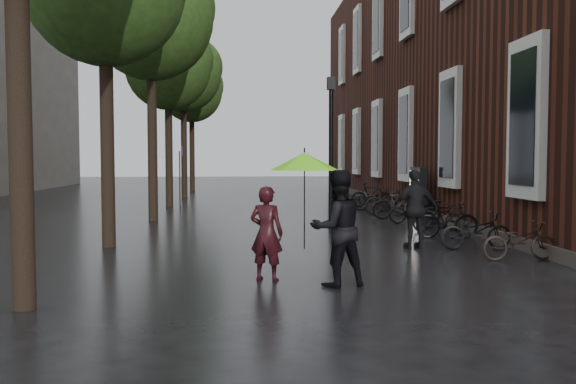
{
  "coord_description": "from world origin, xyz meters",
  "views": [
    {
      "loc": [
        -0.96,
        -7.71,
        2.13
      ],
      "look_at": [
        0.05,
        5.23,
        1.39
      ],
      "focal_mm": 38.0,
      "sensor_mm": 36.0,
      "label": 1
    }
  ],
  "objects": [
    {
      "name": "ground",
      "position": [
        0.0,
        0.0,
        0.0
      ],
      "size": [
        120.0,
        120.0,
        0.0
      ],
      "primitive_type": "plane",
      "color": "black"
    },
    {
      "name": "lamp_post",
      "position": [
        1.71,
        10.2,
        2.72
      ],
      "size": [
        0.23,
        0.23,
        4.49
      ],
      "rotation": [
        0.0,
        0.0,
        -0.0
      ],
      "color": "black",
      "rests_on": "ground"
    },
    {
      "name": "street_trees",
      "position": [
        -3.99,
        15.91,
        6.34
      ],
      "size": [
        4.33,
        34.03,
        8.91
      ],
      "color": "black",
      "rests_on": "ground"
    },
    {
      "name": "brick_building",
      "position": [
        10.47,
        19.46,
        5.99
      ],
      "size": [
        10.2,
        33.2,
        12.0
      ],
      "color": "#38160F",
      "rests_on": "ground"
    },
    {
      "name": "person_black",
      "position": [
        0.63,
        2.18,
        0.96
      ],
      "size": [
        1.1,
        0.95,
        1.93
      ],
      "primitive_type": "imported",
      "rotation": [
        0.0,
        0.0,
        3.41
      ],
      "color": "black",
      "rests_on": "ground"
    },
    {
      "name": "cycle_sign",
      "position": [
        -3.55,
        18.93,
        1.74
      ],
      "size": [
        0.14,
        0.48,
        2.64
      ],
      "rotation": [
        0.0,
        0.0,
        0.04
      ],
      "color": "#262628",
      "rests_on": "ground"
    },
    {
      "name": "pedestrian_walking",
      "position": [
        3.11,
        6.18,
        0.93
      ],
      "size": [
        1.15,
        0.63,
        1.86
      ],
      "primitive_type": "imported",
      "rotation": [
        0.0,
        0.0,
        3.31
      ],
      "color": "black",
      "rests_on": "ground"
    },
    {
      "name": "parked_bicycles",
      "position": [
        4.53,
        11.46,
        0.47
      ],
      "size": [
        2.03,
        14.22,
        1.04
      ],
      "color": "black",
      "rests_on": "ground"
    },
    {
      "name": "ad_lightbox",
      "position": [
        5.03,
        12.47,
        0.9
      ],
      "size": [
        0.28,
        1.19,
        1.8
      ],
      "rotation": [
        0.0,
        0.0,
        -0.01
      ],
      "color": "black",
      "rests_on": "ground"
    },
    {
      "name": "person_burgundy",
      "position": [
        -0.52,
        2.74,
        0.82
      ],
      "size": [
        0.71,
        0.6,
        1.64
      ],
      "primitive_type": "imported",
      "rotation": [
        0.0,
        0.0,
        2.74
      ],
      "color": "black",
      "rests_on": "ground"
    },
    {
      "name": "lime_umbrella",
      "position": [
        0.11,
        2.46,
        2.06
      ],
      "size": [
        1.16,
        1.16,
        1.71
      ],
      "rotation": [
        0.0,
        0.0,
        -0.23
      ],
      "color": "black",
      "rests_on": "ground"
    }
  ]
}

